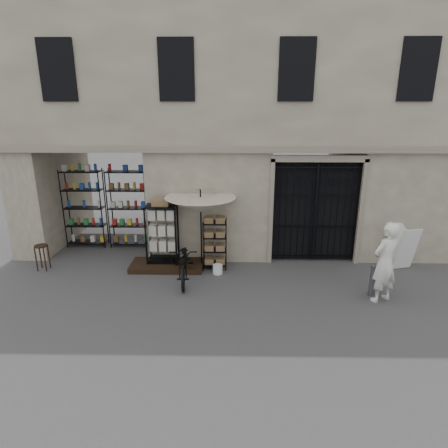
{
  "coord_description": "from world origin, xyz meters",
  "views": [
    {
      "loc": [
        -0.64,
        -8.06,
        4.32
      ],
      "look_at": [
        -0.8,
        1.4,
        1.35
      ],
      "focal_mm": 30.0,
      "sensor_mm": 36.0,
      "label": 1
    }
  ],
  "objects_px": {
    "steel_bollard": "(373,280)",
    "easel_sign": "(402,247)",
    "display_cabinet": "(162,237)",
    "white_bucket": "(218,269)",
    "wire_rack": "(215,245)",
    "market_umbrella": "(201,201)",
    "wooden_stool": "(42,257)",
    "bicycle": "(185,280)",
    "shopkeeper": "(380,300)"
  },
  "relations": [
    {
      "from": "market_umbrella",
      "to": "wooden_stool",
      "type": "bearing_deg",
      "value": -177.53
    },
    {
      "from": "market_umbrella",
      "to": "easel_sign",
      "type": "relative_size",
      "value": 2.24
    },
    {
      "from": "bicycle",
      "to": "steel_bollard",
      "type": "xyz_separation_m",
      "value": [
        4.56,
        -0.74,
        0.38
      ]
    },
    {
      "from": "easel_sign",
      "to": "market_umbrella",
      "type": "bearing_deg",
      "value": 166.98
    },
    {
      "from": "white_bucket",
      "to": "bicycle",
      "type": "height_order",
      "value": "bicycle"
    },
    {
      "from": "easel_sign",
      "to": "bicycle",
      "type": "bearing_deg",
      "value": 174.38
    },
    {
      "from": "market_umbrella",
      "to": "shopkeeper",
      "type": "xyz_separation_m",
      "value": [
        4.3,
        -1.77,
        -1.94
      ]
    },
    {
      "from": "bicycle",
      "to": "shopkeeper",
      "type": "relative_size",
      "value": 1.01
    },
    {
      "from": "shopkeeper",
      "to": "easel_sign",
      "type": "height_order",
      "value": "easel_sign"
    },
    {
      "from": "display_cabinet",
      "to": "market_umbrella",
      "type": "bearing_deg",
      "value": -6.27
    },
    {
      "from": "display_cabinet",
      "to": "steel_bollard",
      "type": "height_order",
      "value": "display_cabinet"
    },
    {
      "from": "wire_rack",
      "to": "shopkeeper",
      "type": "xyz_separation_m",
      "value": [
        3.93,
        -1.79,
        -0.69
      ]
    },
    {
      "from": "bicycle",
      "to": "shopkeeper",
      "type": "distance_m",
      "value": 4.78
    },
    {
      "from": "white_bucket",
      "to": "market_umbrella",
      "type": "bearing_deg",
      "value": 140.83
    },
    {
      "from": "display_cabinet",
      "to": "steel_bollard",
      "type": "relative_size",
      "value": 2.3
    },
    {
      "from": "display_cabinet",
      "to": "shopkeeper",
      "type": "xyz_separation_m",
      "value": [
        5.39,
        -1.89,
        -0.88
      ]
    },
    {
      "from": "display_cabinet",
      "to": "easel_sign",
      "type": "height_order",
      "value": "display_cabinet"
    },
    {
      "from": "display_cabinet",
      "to": "white_bucket",
      "type": "bearing_deg",
      "value": -17.78
    },
    {
      "from": "display_cabinet",
      "to": "wire_rack",
      "type": "bearing_deg",
      "value": -4.15
    },
    {
      "from": "wire_rack",
      "to": "easel_sign",
      "type": "xyz_separation_m",
      "value": [
        5.19,
        0.08,
        -0.07
      ]
    },
    {
      "from": "display_cabinet",
      "to": "easel_sign",
      "type": "xyz_separation_m",
      "value": [
        6.65,
        -0.02,
        -0.26
      ]
    },
    {
      "from": "market_umbrella",
      "to": "wooden_stool",
      "type": "height_order",
      "value": "market_umbrella"
    },
    {
      "from": "display_cabinet",
      "to": "white_bucket",
      "type": "xyz_separation_m",
      "value": [
        1.55,
        -0.49,
        -0.75
      ]
    },
    {
      "from": "white_bucket",
      "to": "steel_bollard",
      "type": "height_order",
      "value": "steel_bollard"
    },
    {
      "from": "market_umbrella",
      "to": "wooden_stool",
      "type": "distance_m",
      "value": 4.65
    },
    {
      "from": "wooden_stool",
      "to": "steel_bollard",
      "type": "xyz_separation_m",
      "value": [
        8.55,
        -1.33,
        0.0
      ]
    },
    {
      "from": "wire_rack",
      "to": "shopkeeper",
      "type": "relative_size",
      "value": 0.74
    },
    {
      "from": "white_bucket",
      "to": "easel_sign",
      "type": "height_order",
      "value": "easel_sign"
    },
    {
      "from": "market_umbrella",
      "to": "steel_bollard",
      "type": "bearing_deg",
      "value": -20.02
    },
    {
      "from": "easel_sign",
      "to": "shopkeeper",
      "type": "bearing_deg",
      "value": -137.95
    },
    {
      "from": "display_cabinet",
      "to": "market_umbrella",
      "type": "xyz_separation_m",
      "value": [
        1.09,
        -0.11,
        1.06
      ]
    },
    {
      "from": "shopkeeper",
      "to": "white_bucket",
      "type": "bearing_deg",
      "value": -46.84
    },
    {
      "from": "display_cabinet",
      "to": "bicycle",
      "type": "relative_size",
      "value": 0.92
    },
    {
      "from": "white_bucket",
      "to": "steel_bollard",
      "type": "distance_m",
      "value": 3.9
    },
    {
      "from": "wooden_stool",
      "to": "white_bucket",
      "type": "bearing_deg",
      "value": -2.19
    },
    {
      "from": "wooden_stool",
      "to": "steel_bollard",
      "type": "distance_m",
      "value": 8.66
    },
    {
      "from": "wire_rack",
      "to": "bicycle",
      "type": "xyz_separation_m",
      "value": [
        -0.75,
        -0.79,
        -0.69
      ]
    },
    {
      "from": "display_cabinet",
      "to": "white_bucket",
      "type": "height_order",
      "value": "display_cabinet"
    },
    {
      "from": "steel_bollard",
      "to": "easel_sign",
      "type": "xyz_separation_m",
      "value": [
        1.38,
        1.62,
        0.24
      ]
    },
    {
      "from": "wooden_stool",
      "to": "easel_sign",
      "type": "relative_size",
      "value": 0.6
    },
    {
      "from": "white_bucket",
      "to": "wooden_stool",
      "type": "distance_m",
      "value": 4.84
    },
    {
      "from": "shopkeeper",
      "to": "easel_sign",
      "type": "distance_m",
      "value": 2.34
    },
    {
      "from": "wooden_stool",
      "to": "steel_bollard",
      "type": "relative_size",
      "value": 0.94
    },
    {
      "from": "display_cabinet",
      "to": "shopkeeper",
      "type": "bearing_deg",
      "value": -19.57
    },
    {
      "from": "white_bucket",
      "to": "bicycle",
      "type": "distance_m",
      "value": 0.94
    },
    {
      "from": "display_cabinet",
      "to": "easel_sign",
      "type": "bearing_deg",
      "value": -0.41
    },
    {
      "from": "wire_rack",
      "to": "white_bucket",
      "type": "bearing_deg",
      "value": -87.5
    },
    {
      "from": "shopkeeper",
      "to": "bicycle",
      "type": "bearing_deg",
      "value": -38.8
    },
    {
      "from": "display_cabinet",
      "to": "market_umbrella",
      "type": "relative_size",
      "value": 0.65
    },
    {
      "from": "bicycle",
      "to": "shopkeeper",
      "type": "bearing_deg",
      "value": -16.51
    }
  ]
}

